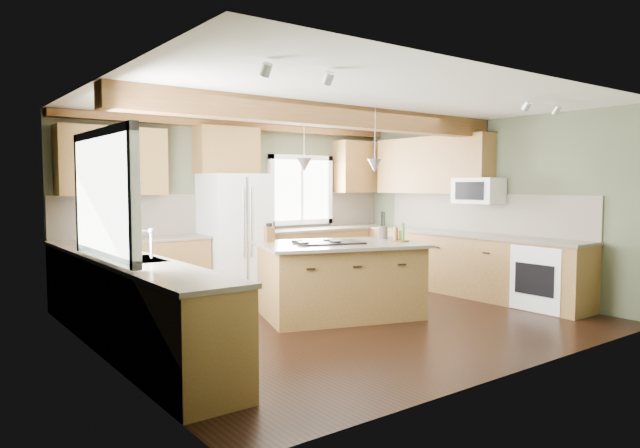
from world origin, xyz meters
TOP-DOWN VIEW (x-y plane):
  - floor at (0.00, 0.00)m, footprint 5.60×5.60m
  - ceiling at (0.00, 0.00)m, footprint 5.60×5.60m
  - wall_back at (0.00, 2.50)m, footprint 5.60×0.00m
  - wall_left at (-2.80, 0.00)m, footprint 0.00×5.00m
  - wall_right at (2.80, 0.00)m, footprint 0.00×5.00m
  - ceiling_beam at (0.00, 0.10)m, footprint 5.55×0.26m
  - soffit_trim at (0.00, 2.40)m, footprint 5.55×0.20m
  - backsplash_back at (0.00, 2.48)m, footprint 5.58×0.03m
  - backsplash_right at (2.78, 0.05)m, footprint 0.03×3.70m
  - base_cab_back_left at (-1.79, 2.20)m, footprint 2.02×0.60m
  - counter_back_left at (-1.79, 2.20)m, footprint 2.06×0.64m
  - base_cab_back_right at (1.49, 2.20)m, footprint 2.62×0.60m
  - counter_back_right at (1.49, 2.20)m, footprint 2.66×0.64m
  - base_cab_left at (-2.50, 0.05)m, footprint 0.60×3.70m
  - counter_left at (-2.50, 0.05)m, footprint 0.64×3.74m
  - base_cab_right at (2.50, 0.05)m, footprint 0.60×3.70m
  - counter_right at (2.50, 0.05)m, footprint 0.64×3.74m
  - upper_cab_back_left at (-1.99, 2.33)m, footprint 1.40×0.35m
  - upper_cab_over_fridge at (-0.30, 2.33)m, footprint 0.96×0.35m
  - upper_cab_right at (2.62, 0.90)m, footprint 0.35×2.20m
  - upper_cab_back_corner at (2.30, 2.33)m, footprint 0.90×0.35m
  - window_left at (-2.78, 0.05)m, footprint 0.04×1.60m
  - window_back at (1.15, 2.48)m, footprint 1.10×0.04m
  - sink at (-2.50, 0.05)m, footprint 0.50×0.65m
  - faucet at (-2.32, 0.05)m, footprint 0.02×0.02m
  - dishwasher at (-2.49, -1.25)m, footprint 0.60×0.60m
  - oven at (2.49, -1.25)m, footprint 0.60×0.72m
  - microwave at (2.58, -0.05)m, footprint 0.40×0.70m
  - pendant_left at (-0.35, 0.24)m, footprint 0.18×0.18m
  - pendant_right at (0.53, -0.04)m, footprint 0.18×0.18m
  - refrigerator at (-0.30, 2.12)m, footprint 0.90×0.74m
  - island at (0.09, 0.10)m, footprint 2.11×1.65m
  - island_top at (0.09, 0.10)m, footprint 2.27×1.81m
  - cooktop at (-0.05, 0.15)m, footprint 0.93×0.76m
  - knife_block at (-0.55, 0.73)m, footprint 0.12×0.09m
  - utensil_crock at (0.90, 0.19)m, footprint 0.13×0.13m
  - bottle_tray at (0.81, -0.21)m, footprint 0.31×0.31m

SIDE VIEW (x-z plane):
  - floor at x=0.00m, z-range 0.00..0.00m
  - dishwasher at x=-2.49m, z-range 0.01..0.85m
  - oven at x=2.49m, z-range 0.01..0.85m
  - base_cab_back_left at x=-1.79m, z-range 0.00..0.88m
  - base_cab_back_right at x=1.49m, z-range 0.00..0.88m
  - base_cab_left at x=-2.50m, z-range 0.00..0.88m
  - base_cab_right at x=2.50m, z-range 0.00..0.88m
  - island at x=0.09m, z-range 0.00..0.88m
  - counter_back_left at x=-1.79m, z-range 0.88..0.92m
  - counter_back_right at x=1.49m, z-range 0.88..0.92m
  - counter_left at x=-2.50m, z-range 0.88..0.92m
  - counter_right at x=2.50m, z-range 0.88..0.92m
  - refrigerator at x=-0.30m, z-range 0.00..1.80m
  - island_top at x=0.09m, z-range 0.88..0.92m
  - sink at x=-2.50m, z-range 0.89..0.92m
  - cooktop at x=-0.05m, z-range 0.92..0.94m
  - utensil_crock at x=0.90m, z-range 0.92..1.09m
  - knife_block at x=-0.55m, z-range 0.92..1.11m
  - bottle_tray at x=0.81m, z-range 0.92..1.14m
  - faucet at x=-2.32m, z-range 0.91..1.19m
  - backsplash_back at x=0.00m, z-range 0.92..1.50m
  - backsplash_right at x=2.78m, z-range 0.92..1.50m
  - wall_back at x=0.00m, z-range -1.50..4.10m
  - wall_left at x=-2.80m, z-range -1.20..3.80m
  - wall_right at x=2.80m, z-range -1.20..3.80m
  - window_back at x=1.15m, z-range 1.05..2.05m
  - window_left at x=-2.78m, z-range 1.02..2.08m
  - microwave at x=2.58m, z-range 1.36..1.74m
  - pendant_left at x=-0.35m, z-range 1.80..1.96m
  - pendant_right at x=0.53m, z-range 1.80..1.96m
  - upper_cab_back_left at x=-1.99m, z-range 1.50..2.40m
  - upper_cab_right at x=2.62m, z-range 1.50..2.40m
  - upper_cab_back_corner at x=2.30m, z-range 1.50..2.40m
  - upper_cab_over_fridge at x=-0.30m, z-range 1.80..2.50m
  - ceiling_beam at x=0.00m, z-range 2.34..2.60m
  - soffit_trim at x=0.00m, z-range 2.49..2.59m
  - ceiling at x=0.00m, z-range 2.60..2.60m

